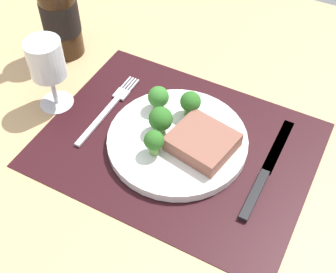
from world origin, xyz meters
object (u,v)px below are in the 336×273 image
object	(u,v)px
fork	(109,109)
wine_bottle	(59,10)
knife	(264,174)
steak	(204,140)
plate	(177,141)
wine_glass	(47,63)

from	to	relation	value
fork	wine_bottle	bearing A→B (deg)	150.16
knife	steak	bearing A→B (deg)	177.57
plate	wine_glass	size ratio (longest dim) A/B	1.72
knife	wine_bottle	distance (cm)	49.46
wine_glass	wine_bottle	bearing A→B (deg)	119.06
steak	wine_bottle	xyz separation A→B (cm)	(-36.38, 11.58, 6.60)
steak	plate	bearing A→B (deg)	-174.27
knife	wine_glass	distance (cm)	40.78
knife	wine_glass	size ratio (longest dim) A/B	1.66
wine_bottle	wine_glass	size ratio (longest dim) A/B	1.96
wine_glass	plate	bearing A→B (deg)	3.19
steak	wine_glass	world-z (taller)	wine_glass
fork	wine_glass	bearing A→B (deg)	-161.90
fork	plate	bearing A→B (deg)	-3.49
plate	fork	xyz separation A→B (cm)	(-14.78, 1.42, -0.55)
steak	wine_bottle	bearing A→B (deg)	162.35
steak	wine_glass	size ratio (longest dim) A/B	0.71
wine_bottle	wine_glass	world-z (taller)	wine_bottle
steak	fork	world-z (taller)	steak
wine_bottle	steak	bearing A→B (deg)	-17.65
plate	wine_bottle	size ratio (longest dim) A/B	0.88
plate	knife	distance (cm)	15.36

